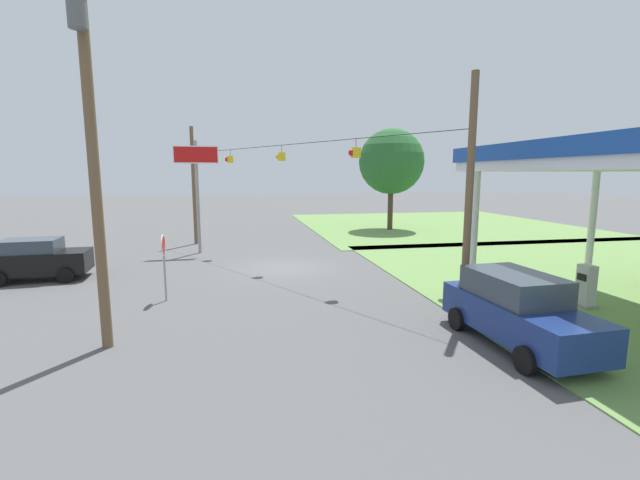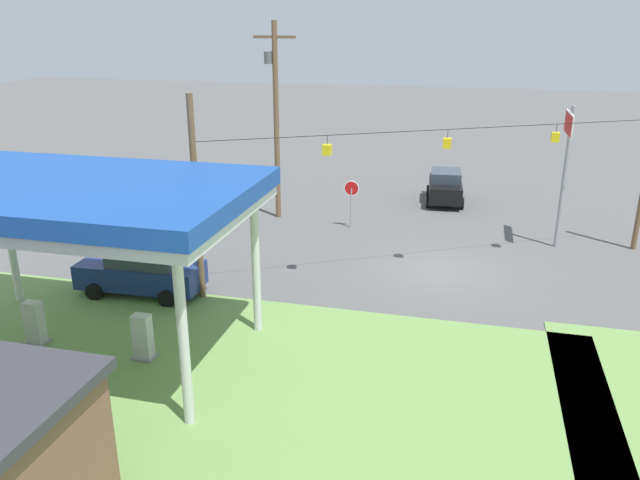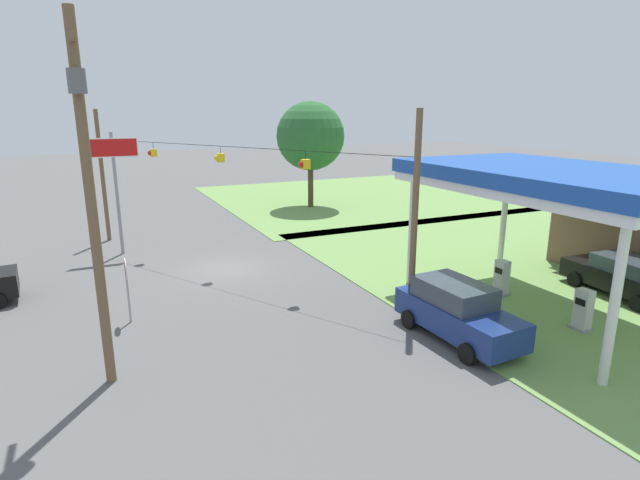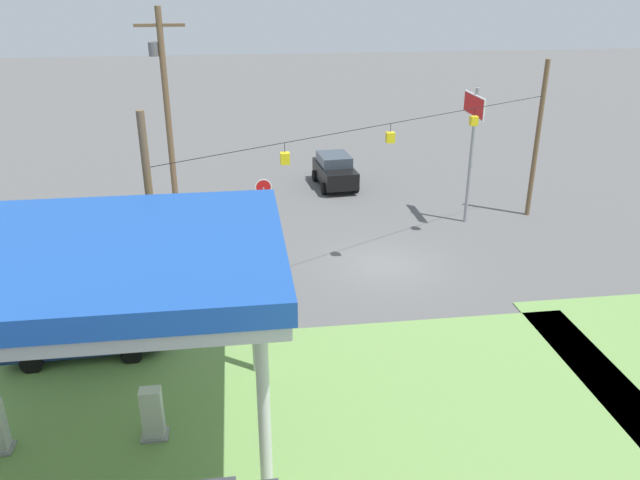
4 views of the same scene
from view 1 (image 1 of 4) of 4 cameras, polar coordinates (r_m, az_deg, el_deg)
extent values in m
plane|color=#565656|center=(21.74, -4.91, -3.71)|extent=(160.00, 160.00, 0.00)
cube|color=#6B934C|center=(41.62, 15.01, 2.01)|extent=(24.00, 24.00, 0.04)
cylinder|color=silver|center=(18.15, 19.87, 1.00)|extent=(0.28, 0.28, 4.79)
cylinder|color=silver|center=(21.47, 32.48, 1.27)|extent=(0.28, 0.28, 4.79)
cube|color=gray|center=(18.00, 31.76, -7.45)|extent=(0.71, 0.56, 0.12)
cube|color=silver|center=(17.82, 31.95, -5.08)|extent=(0.55, 0.40, 1.41)
cube|color=black|center=(17.61, 31.51, -4.24)|extent=(0.39, 0.03, 0.24)
cube|color=navy|center=(13.03, 24.96, -9.36)|extent=(4.90, 2.05, 0.94)
cube|color=#333D47|center=(13.03, 24.41, -5.55)|extent=(2.72, 1.81, 0.71)
cylinder|color=black|center=(12.76, 32.50, -12.53)|extent=(0.69, 0.25, 0.68)
cylinder|color=black|center=(11.53, 25.74, -14.23)|extent=(0.69, 0.25, 0.68)
cylinder|color=black|center=(14.85, 24.14, -9.02)|extent=(0.69, 0.25, 0.68)
cylinder|color=black|center=(13.81, 17.81, -9.98)|extent=(0.69, 0.25, 0.68)
cube|color=black|center=(22.78, -33.38, -2.49)|extent=(2.17, 4.20, 0.94)
cube|color=#333D47|center=(22.74, -34.13, -0.62)|extent=(1.87, 2.37, 0.58)
cylinder|color=black|center=(23.40, -29.65, -3.10)|extent=(0.27, 0.70, 0.68)
cylinder|color=black|center=(21.61, -30.84, -4.09)|extent=(0.27, 0.70, 0.68)
cylinder|color=black|center=(24.15, -35.47, -3.24)|extent=(0.27, 0.70, 0.68)
cylinder|color=#99999E|center=(16.88, -19.98, -4.19)|extent=(0.08, 0.08, 2.10)
cylinder|color=white|center=(16.69, -20.17, -0.67)|extent=(0.80, 0.03, 0.80)
cylinder|color=red|center=(16.69, -20.17, -0.67)|extent=(0.70, 0.03, 0.70)
cylinder|color=gray|center=(26.43, -15.98, 5.44)|extent=(0.18, 0.18, 6.62)
cube|color=white|center=(26.32, -16.23, 10.87)|extent=(0.06, 2.57, 1.02)
cube|color=red|center=(26.32, -16.23, 10.87)|extent=(0.07, 2.45, 0.90)
cylinder|color=brown|center=(12.57, -28.00, 9.68)|extent=(0.28, 0.28, 10.20)
cylinder|color=#59595B|center=(12.78, -29.66, 24.62)|extent=(0.44, 0.44, 0.60)
cylinder|color=brown|center=(29.96, -16.48, 6.89)|extent=(0.24, 0.24, 7.79)
cylinder|color=brown|center=(14.38, 19.24, 5.16)|extent=(0.24, 0.24, 7.79)
cylinder|color=black|center=(21.28, -5.13, 12.49)|extent=(17.43, 10.02, 0.02)
cylinder|color=black|center=(25.50, -11.88, 11.32)|extent=(0.02, 0.02, 0.35)
cube|color=yellow|center=(25.49, -11.85, 10.47)|extent=(0.32, 0.32, 0.40)
sphere|color=red|center=(25.49, -12.24, 10.46)|extent=(0.28, 0.28, 0.28)
cylinder|color=black|center=(21.27, -5.13, 12.02)|extent=(0.02, 0.02, 0.35)
cube|color=yellow|center=(21.25, -5.11, 11.01)|extent=(0.32, 0.32, 0.40)
sphere|color=yellow|center=(21.23, -5.58, 11.00)|extent=(0.28, 0.28, 0.28)
cylinder|color=black|center=(17.46, 4.82, 12.75)|extent=(0.02, 0.02, 0.35)
cube|color=yellow|center=(17.44, 4.80, 11.52)|extent=(0.32, 0.32, 0.40)
sphere|color=red|center=(17.39, 4.25, 11.53)|extent=(0.28, 0.28, 0.28)
cylinder|color=#4C3828|center=(36.83, 9.35, 4.12)|extent=(0.44, 0.44, 3.57)
sphere|color=#28602D|center=(36.73, 9.50, 10.28)|extent=(5.41, 5.41, 5.41)
camera|label=2|loc=(35.86, 41.28, 15.44)|focal=35.00mm
camera|label=3|loc=(5.30, -139.20, 28.35)|focal=28.00mm
camera|label=4|loc=(30.62, 50.30, 18.26)|focal=35.00mm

